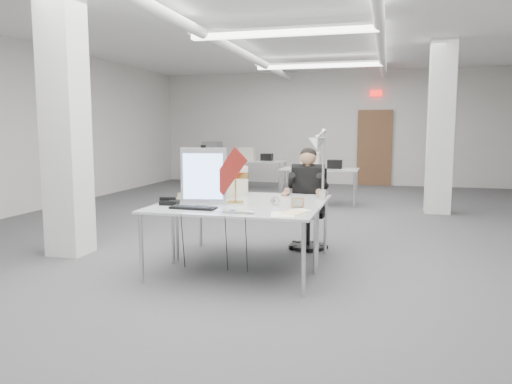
# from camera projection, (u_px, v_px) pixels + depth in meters

# --- Properties ---
(room_shell) EXTENTS (10.04, 14.04, 3.24)m
(room_shell) POSITION_uv_depth(u_px,v_px,m) (285.00, 121.00, 7.61)
(room_shell) COLOR #464648
(room_shell) RESTS_ON ground
(desk_main) EXTENTS (1.80, 0.90, 0.02)m
(desk_main) POSITION_uv_depth(u_px,v_px,m) (231.00, 210.00, 5.22)
(desk_main) COLOR silver
(desk_main) RESTS_ON room_shell
(desk_second) EXTENTS (1.80, 0.90, 0.02)m
(desk_second) POSITION_uv_depth(u_px,v_px,m) (253.00, 198.00, 6.08)
(desk_second) COLOR silver
(desk_second) RESTS_ON room_shell
(bg_desk_a) EXTENTS (1.60, 0.80, 0.02)m
(bg_desk_a) POSITION_uv_depth(u_px,v_px,m) (320.00, 169.00, 10.44)
(bg_desk_a) COLOR silver
(bg_desk_a) RESTS_ON room_shell
(bg_desk_b) EXTENTS (1.60, 0.80, 0.02)m
(bg_desk_b) POSITION_uv_depth(u_px,v_px,m) (255.00, 161.00, 13.06)
(bg_desk_b) COLOR silver
(bg_desk_b) RESTS_ON room_shell
(filing_cabinet) EXTENTS (0.45, 0.55, 1.20)m
(filing_cabinet) POSITION_uv_depth(u_px,v_px,m) (212.00, 162.00, 14.90)
(filing_cabinet) COLOR gray
(filing_cabinet) RESTS_ON room_shell
(office_chair) EXTENTS (0.49, 0.49, 0.99)m
(office_chair) POSITION_uv_depth(u_px,v_px,m) (308.00, 212.00, 6.58)
(office_chair) COLOR black
(office_chair) RESTS_ON room_shell
(seated_person) EXTENTS (0.47, 0.59, 0.88)m
(seated_person) POSITION_uv_depth(u_px,v_px,m) (308.00, 182.00, 6.48)
(seated_person) COLOR black
(seated_person) RESTS_ON office_chair
(monitor) EXTENTS (0.50, 0.14, 0.62)m
(monitor) POSITION_uv_depth(u_px,v_px,m) (204.00, 176.00, 5.46)
(monitor) COLOR #BCBCC1
(monitor) RESTS_ON desk_main
(pennant) EXTENTS (0.47, 0.18, 0.53)m
(pennant) POSITION_uv_depth(u_px,v_px,m) (229.00, 171.00, 5.34)
(pennant) COLOR maroon
(pennant) RESTS_ON monitor
(keyboard) EXTENTS (0.49, 0.19, 0.02)m
(keyboard) POSITION_uv_depth(u_px,v_px,m) (193.00, 208.00, 5.18)
(keyboard) COLOR black
(keyboard) RESTS_ON desk_main
(laptop) EXTENTS (0.36, 0.24, 0.03)m
(laptop) POSITION_uv_depth(u_px,v_px,m) (233.00, 212.00, 4.91)
(laptop) COLOR silver
(laptop) RESTS_ON desk_main
(mouse) EXTENTS (0.09, 0.07, 0.03)m
(mouse) POSITION_uv_depth(u_px,v_px,m) (251.00, 212.00, 4.87)
(mouse) COLOR silver
(mouse) RESTS_ON desk_main
(bankers_lamp) EXTENTS (0.29, 0.14, 0.32)m
(bankers_lamp) POSITION_uv_depth(u_px,v_px,m) (235.00, 189.00, 5.62)
(bankers_lamp) COLOR #D08C41
(bankers_lamp) RESTS_ON desk_main
(desk_phone) EXTENTS (0.21, 0.20, 0.05)m
(desk_phone) POSITION_uv_depth(u_px,v_px,m) (170.00, 202.00, 5.48)
(desk_phone) COLOR black
(desk_phone) RESTS_ON desk_main
(picture_frame_left) EXTENTS (0.13, 0.06, 0.10)m
(picture_frame_left) POSITION_uv_depth(u_px,v_px,m) (183.00, 197.00, 5.75)
(picture_frame_left) COLOR #AB8E49
(picture_frame_left) RESTS_ON desk_main
(picture_frame_right) EXTENTS (0.14, 0.04, 0.11)m
(picture_frame_right) POSITION_uv_depth(u_px,v_px,m) (298.00, 203.00, 5.27)
(picture_frame_right) COLOR #B57B4D
(picture_frame_right) RESTS_ON desk_main
(desk_clock) EXTENTS (0.10, 0.06, 0.09)m
(desk_clock) POSITION_uv_depth(u_px,v_px,m) (275.00, 201.00, 5.44)
(desk_clock) COLOR #A3A4A8
(desk_clock) RESTS_ON desk_main
(paper_stack_a) EXTENTS (0.29, 0.36, 0.01)m
(paper_stack_a) POSITION_uv_depth(u_px,v_px,m) (283.00, 215.00, 4.83)
(paper_stack_a) COLOR white
(paper_stack_a) RESTS_ON desk_main
(paper_stack_b) EXTENTS (0.25, 0.30, 0.01)m
(paper_stack_b) POSITION_uv_depth(u_px,v_px,m) (294.00, 213.00, 4.94)
(paper_stack_b) COLOR #F3D291
(paper_stack_b) RESTS_ON desk_main
(paper_stack_c) EXTENTS (0.22, 0.21, 0.01)m
(paper_stack_c) POSITION_uv_depth(u_px,v_px,m) (303.00, 210.00, 5.09)
(paper_stack_c) COLOR silver
(paper_stack_c) RESTS_ON desk_main
(beige_monitor) EXTENTS (0.49, 0.48, 0.37)m
(beige_monitor) POSITION_uv_depth(u_px,v_px,m) (226.00, 181.00, 6.13)
(beige_monitor) COLOR beige
(beige_monitor) RESTS_ON desk_second
(architect_lamp) EXTENTS (0.55, 0.80, 0.98)m
(architect_lamp) POSITION_uv_depth(u_px,v_px,m) (321.00, 160.00, 5.55)
(architect_lamp) COLOR silver
(architect_lamp) RESTS_ON desk_second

